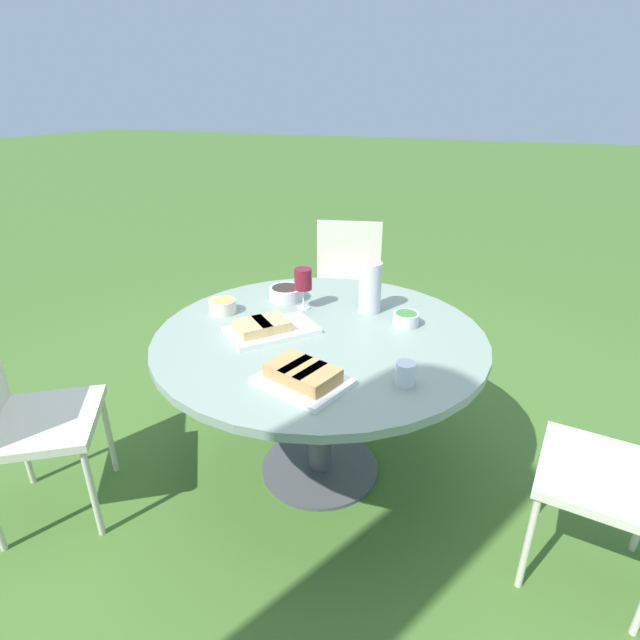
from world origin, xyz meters
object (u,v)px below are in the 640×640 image
object	(u,v)px
chair_far_back	(637,466)
chair_near_left	(347,278)
chair_near_right	(16,409)
dining_table	(320,354)
wine_glass	(303,280)
water_pitcher	(370,287)

from	to	relation	value
chair_far_back	chair_near_left	bearing A→B (deg)	-42.56
chair_near_right	chair_near_left	bearing A→B (deg)	-109.72
chair_far_back	chair_near_right	bearing A→B (deg)	13.93
dining_table	wine_glass	distance (m)	0.37
water_pitcher	wine_glass	size ratio (longest dim) A/B	1.21
dining_table	chair_near_left	size ratio (longest dim) A/B	1.59
chair_near_right	chair_far_back	distance (m)	2.29
dining_table	chair_near_right	world-z (taller)	chair_near_right
chair_near_right	chair_far_back	size ratio (longest dim) A/B	1.00
water_pitcher	chair_near_right	bearing A→B (deg)	41.41
water_pitcher	wine_glass	distance (m)	0.31
chair_near_left	chair_far_back	world-z (taller)	same
dining_table	wine_glass	xyz separation A→B (m)	(0.17, -0.22, 0.24)
dining_table	chair_near_right	distance (m)	1.24
chair_near_left	wine_glass	bearing A→B (deg)	97.78
dining_table	wine_glass	size ratio (longest dim) A/B	7.16
water_pitcher	chair_near_left	bearing A→B (deg)	-65.11
water_pitcher	wine_glass	bearing A→B (deg)	16.03
dining_table	water_pitcher	distance (m)	0.40
chair_near_left	chair_near_right	size ratio (longest dim) A/B	1.00
chair_far_back	wine_glass	bearing A→B (deg)	-14.86
chair_near_right	chair_far_back	bearing A→B (deg)	-166.07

